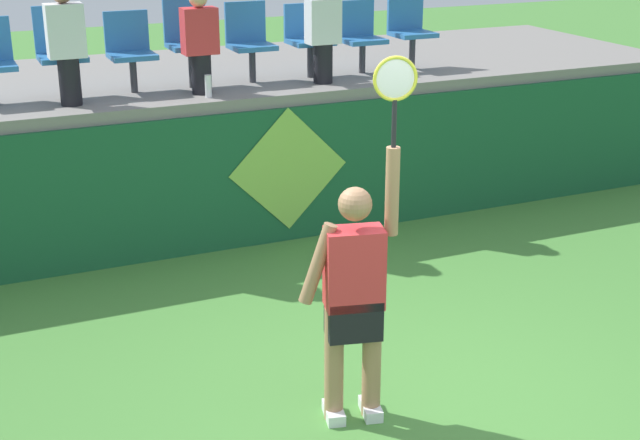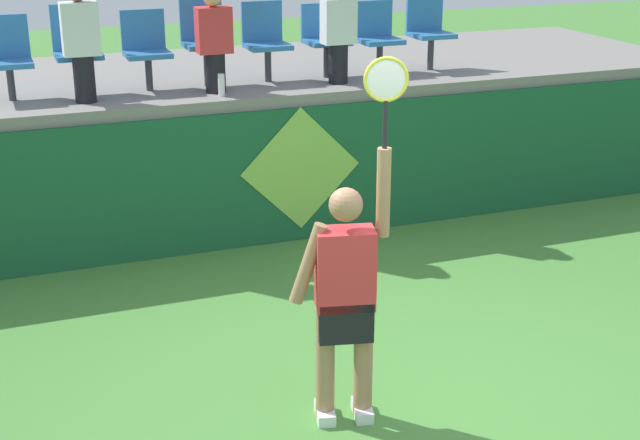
% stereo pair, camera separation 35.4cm
% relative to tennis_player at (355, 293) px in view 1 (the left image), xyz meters
% --- Properties ---
extents(ground_plane, '(40.00, 40.00, 0.00)m').
position_rel_tennis_player_xyz_m(ground_plane, '(0.47, -0.15, -0.93)').
color(ground_plane, '#478438').
extents(court_back_wall, '(11.13, 0.20, 1.39)m').
position_rel_tennis_player_xyz_m(court_back_wall, '(0.47, 3.39, -0.23)').
color(court_back_wall, '#195633').
rests_on(court_back_wall, ground_plane).
extents(spectator_platform, '(11.13, 3.15, 0.12)m').
position_rel_tennis_player_xyz_m(spectator_platform, '(0.47, 4.92, 0.52)').
color(spectator_platform, gray).
rests_on(spectator_platform, court_back_wall).
extents(tennis_player, '(0.74, 0.34, 2.47)m').
position_rel_tennis_player_xyz_m(tennis_player, '(0.00, 0.00, 0.00)').
color(tennis_player, white).
rests_on(tennis_player, ground_plane).
extents(tennis_ball, '(0.07, 0.07, 0.07)m').
position_rel_tennis_player_xyz_m(tennis_ball, '(-0.11, 0.02, -0.90)').
color(tennis_ball, '#D1E533').
rests_on(tennis_ball, ground_plane).
extents(water_bottle, '(0.07, 0.07, 0.22)m').
position_rel_tennis_player_xyz_m(water_bottle, '(0.14, 3.56, 0.69)').
color(water_bottle, white).
rests_on(water_bottle, spectator_platform).
extents(stadium_chair_1, '(0.44, 0.42, 0.86)m').
position_rel_tennis_player_xyz_m(stadium_chair_1, '(-1.13, 4.17, 1.05)').
color(stadium_chair_1, '#38383D').
rests_on(stadium_chair_1, spectator_platform).
extents(stadium_chair_2, '(0.44, 0.42, 0.78)m').
position_rel_tennis_player_xyz_m(stadium_chair_2, '(-0.46, 4.17, 1.01)').
color(stadium_chair_2, '#38383D').
rests_on(stadium_chair_2, spectator_platform).
extents(stadium_chair_3, '(0.44, 0.42, 0.89)m').
position_rel_tennis_player_xyz_m(stadium_chair_3, '(0.14, 4.17, 1.08)').
color(stadium_chair_3, '#38383D').
rests_on(stadium_chair_3, spectator_platform).
extents(stadium_chair_4, '(0.44, 0.42, 0.81)m').
position_rel_tennis_player_xyz_m(stadium_chair_4, '(0.79, 4.17, 1.03)').
color(stadium_chair_4, '#38383D').
rests_on(stadium_chair_4, spectator_platform).
extents(stadium_chair_5, '(0.44, 0.42, 0.76)m').
position_rel_tennis_player_xyz_m(stadium_chair_5, '(1.45, 4.16, 1.01)').
color(stadium_chair_5, '#38383D').
rests_on(stadium_chair_5, spectator_platform).
extents(stadium_chair_6, '(0.44, 0.42, 0.77)m').
position_rel_tennis_player_xyz_m(stadium_chair_6, '(2.08, 4.16, 1.00)').
color(stadium_chair_6, '#38383D').
rests_on(stadium_chair_6, spectator_platform).
extents(stadium_chair_7, '(0.44, 0.42, 0.82)m').
position_rel_tennis_player_xyz_m(stadium_chair_7, '(2.70, 4.17, 1.04)').
color(stadium_chair_7, '#38383D').
rests_on(stadium_chair_7, spectator_platform).
extents(spectator_0, '(0.34, 0.20, 1.13)m').
position_rel_tennis_player_xyz_m(spectator_0, '(-1.13, 3.77, 1.17)').
color(spectator_0, black).
rests_on(spectator_0, spectator_platform).
extents(spectator_1, '(0.34, 0.20, 1.02)m').
position_rel_tennis_player_xyz_m(spectator_1, '(0.14, 3.76, 1.10)').
color(spectator_1, black).
rests_on(spectator_1, spectator_platform).
extents(spectator_2, '(0.34, 0.20, 1.06)m').
position_rel_tennis_player_xyz_m(spectator_2, '(1.45, 3.76, 1.13)').
color(spectator_2, black).
rests_on(spectator_2, spectator_platform).
extents(wall_signage_mount, '(1.27, 0.01, 1.40)m').
position_rel_tennis_player_xyz_m(wall_signage_mount, '(0.86, 3.29, -0.93)').
color(wall_signage_mount, '#195633').
rests_on(wall_signage_mount, ground_plane).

